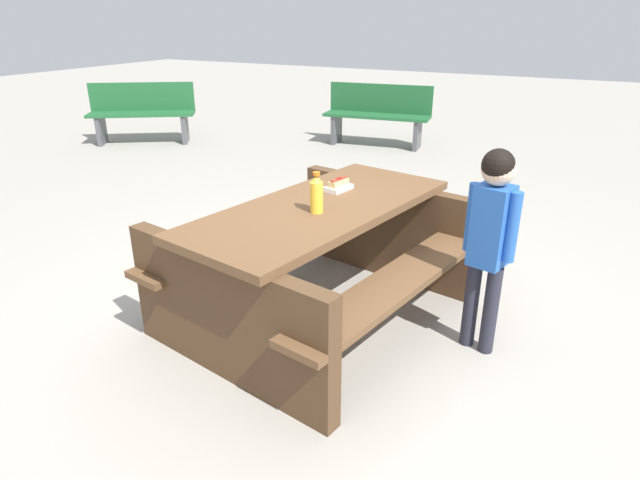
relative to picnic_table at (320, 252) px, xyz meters
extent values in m
plane|color=gray|center=(0.00, 0.00, -0.44)|extent=(30.00, 30.00, 0.00)
cube|color=brown|center=(0.00, 0.00, 0.28)|extent=(1.91, 1.07, 0.05)
cube|color=brown|center=(0.10, 0.55, -0.01)|extent=(1.82, 0.60, 0.04)
cube|color=brown|center=(-0.10, -0.55, -0.01)|extent=(1.82, 0.60, 0.04)
cube|color=#4D3520|center=(0.77, -0.14, -0.09)|extent=(0.35, 1.39, 0.70)
cube|color=#4D3520|center=(-0.77, 0.14, -0.09)|extent=(0.35, 1.39, 0.70)
cylinder|color=yellow|center=(-0.12, -0.04, 0.39)|extent=(0.07, 0.07, 0.18)
cone|color=yellow|center=(-0.12, -0.04, 0.50)|extent=(0.07, 0.07, 0.04)
cylinder|color=orange|center=(-0.12, -0.04, 0.53)|extent=(0.04, 0.04, 0.02)
cube|color=white|center=(0.31, 0.03, 0.32)|extent=(0.20, 0.15, 0.03)
cube|color=#D8B272|center=(0.31, 0.03, 0.35)|extent=(0.16, 0.09, 0.04)
cylinder|color=maroon|center=(0.31, 0.03, 0.37)|extent=(0.14, 0.06, 0.03)
ellipsoid|color=maroon|center=(0.31, 0.03, 0.38)|extent=(0.07, 0.04, 0.01)
cylinder|color=#262633|center=(0.13, -0.91, -0.18)|extent=(0.08, 0.08, 0.53)
cylinder|color=#262633|center=(0.10, -1.02, -0.18)|extent=(0.08, 0.08, 0.53)
cube|color=#2659B2|center=(0.11, -0.97, 0.31)|extent=(0.20, 0.21, 0.45)
cylinder|color=#2659B2|center=(0.14, -0.86, 0.33)|extent=(0.07, 0.07, 0.38)
cylinder|color=#2659B2|center=(0.09, -1.07, 0.33)|extent=(0.07, 0.07, 0.38)
sphere|color=beige|center=(0.11, -0.97, 0.62)|extent=(0.18, 0.18, 0.18)
sphere|color=black|center=(0.10, -0.96, 0.64)|extent=(0.17, 0.17, 0.17)
cube|color=#1E592D|center=(4.59, 1.51, -0.01)|extent=(0.60, 1.54, 0.04)
cube|color=#1E592D|center=(4.77, 1.54, 0.21)|extent=(0.24, 1.49, 0.40)
cube|color=#4C4C51|center=(4.51, 2.11, -0.24)|extent=(0.36, 0.11, 0.41)
cube|color=#4C4C51|center=(4.67, 0.92, -0.24)|extent=(0.36, 0.11, 0.41)
cube|color=#1E592D|center=(3.15, 4.60, -0.01)|extent=(1.17, 1.47, 0.04)
cube|color=#1E592D|center=(3.30, 4.70, 0.21)|extent=(0.87, 1.27, 0.40)
cube|color=#4C4C51|center=(2.82, 5.10, -0.24)|extent=(0.33, 0.25, 0.41)
cube|color=#4C4C51|center=(3.48, 4.10, -0.24)|extent=(0.33, 0.25, 0.41)
camera|label=1|loc=(-2.67, -1.41, 1.36)|focal=30.40mm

